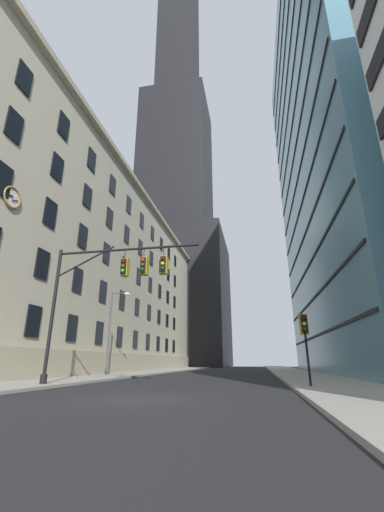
{
  "coord_description": "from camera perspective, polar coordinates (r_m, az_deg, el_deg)",
  "views": [
    {
      "loc": [
        4.43,
        -12.1,
        1.31
      ],
      "look_at": [
        -3.21,
        26.59,
        14.4
      ],
      "focal_mm": 22.33,
      "sensor_mm": 36.0,
      "label": 1
    }
  ],
  "objects": [
    {
      "name": "street_lamppost",
      "position": [
        30.79,
        -14.11,
        -11.78
      ],
      "size": [
        1.88,
        0.32,
        7.44
      ],
      "color": "#47474C",
      "rests_on": "sidewalk_left"
    },
    {
      "name": "dark_skyscraper",
      "position": [
        102.61,
        -2.9,
        10.38
      ],
      "size": [
        29.95,
        29.95,
        172.54
      ],
      "color": "black",
      "rests_on": "ground"
    },
    {
      "name": "station_building",
      "position": [
        46.87,
        -17.39,
        -3.26
      ],
      "size": [
        14.01,
        67.19,
        25.75
      ],
      "color": "#BCAF93",
      "rests_on": "ground"
    },
    {
      "name": "ground_plane",
      "position": [
        12.96,
        -9.75,
        -24.13
      ],
      "size": [
        102.0,
        160.0,
        0.1
      ],
      "primitive_type": "cube",
      "color": "black"
    },
    {
      "name": "traffic_light_near_right",
      "position": [
        18.08,
        19.47,
        -12.07
      ],
      "size": [
        0.4,
        0.63,
        3.54
      ],
      "color": "black",
      "rests_on": "sidewalk_right"
    },
    {
      "name": "traffic_signal_mast",
      "position": [
        18.91,
        -13.52,
        -4.03
      ],
      "size": [
        8.81,
        0.63,
        7.71
      ],
      "color": "black",
      "rests_on": "sidewalk_left"
    },
    {
      "name": "glass_office_midrise",
      "position": [
        49.24,
        27.65,
        17.1
      ],
      "size": [
        16.26,
        40.49,
        56.36
      ],
      "color": "teal",
      "rests_on": "ground"
    }
  ]
}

